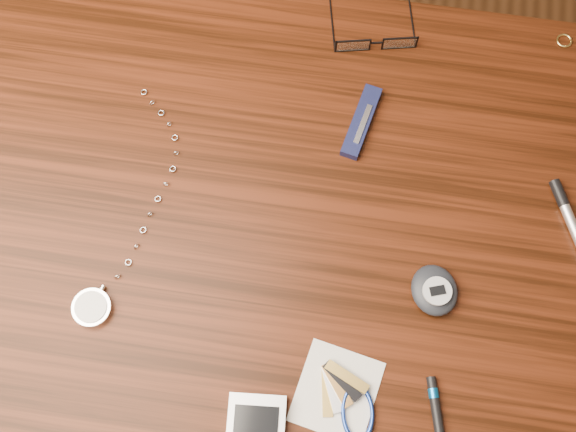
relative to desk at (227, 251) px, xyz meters
name	(u,v)px	position (x,y,z in m)	size (l,w,h in m)	color
ground	(251,335)	(0.00, 0.00, -0.65)	(3.80, 3.80, 0.00)	#472814
desk	(227,251)	(0.00, 0.00, 0.00)	(1.00, 0.70, 0.75)	#371508
eyeglasses	(376,40)	(0.15, 0.28, 0.11)	(0.13, 0.13, 0.02)	black
gold_ring	(564,41)	(0.40, 0.32, 0.10)	(0.02, 0.02, 0.00)	#EFD074
pocket_watch	(96,299)	(-0.12, -0.11, 0.11)	(0.08, 0.31, 0.01)	silver
pedometer	(434,290)	(0.26, -0.04, 0.11)	(0.07, 0.07, 0.02)	black
notepad_keys	(347,401)	(0.17, -0.18, 0.11)	(0.11, 0.11, 0.01)	silver
pocket_knife	(361,122)	(0.15, 0.16, 0.11)	(0.04, 0.10, 0.01)	#131B3B
silver_pen	(575,230)	(0.42, 0.06, 0.11)	(0.07, 0.15, 0.01)	silver
black_blue_pen	(436,411)	(0.27, -0.17, 0.11)	(0.03, 0.08, 0.01)	black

